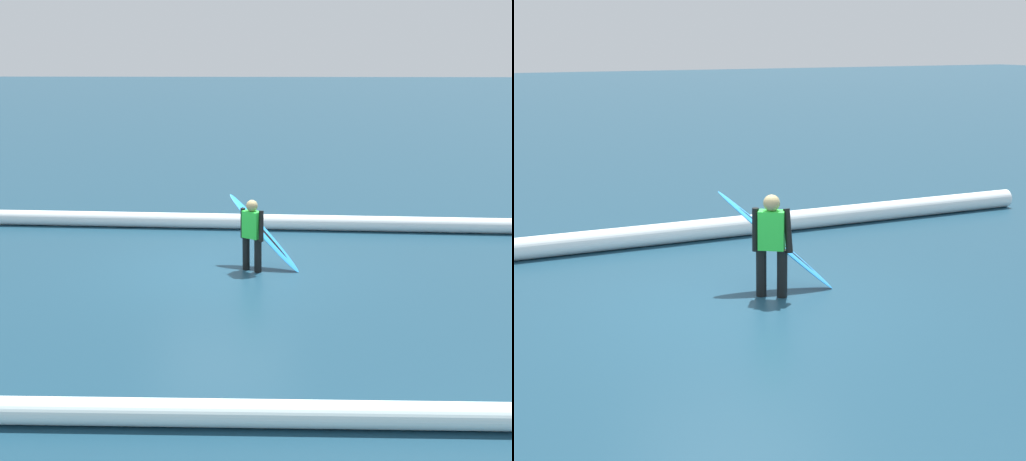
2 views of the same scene
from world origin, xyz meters
The scene contains 4 objects.
ground_plane centered at (0.00, 0.00, 0.00)m, with size 151.91×151.91×0.00m, color #16394D.
surfer centered at (-0.58, 0.00, 0.77)m, with size 0.44×0.40×1.39m.
surfboard centered at (-0.80, -0.31, 0.67)m, with size 1.52×1.09×1.38m.
wave_crest_foreground centered at (1.60, -3.24, 0.18)m, with size 0.35×0.35×18.00m, color white.
Camera 2 is at (3.63, 8.41, 3.31)m, focal length 52.13 mm.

